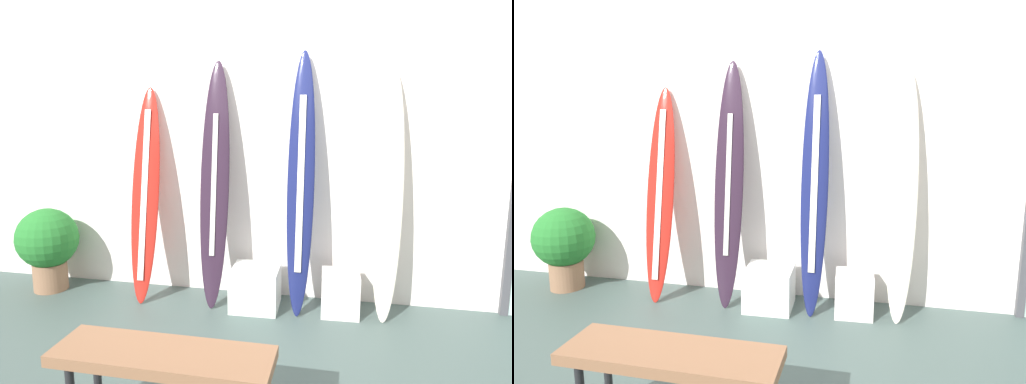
% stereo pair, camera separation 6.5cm
% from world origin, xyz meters
% --- Properties ---
extents(ground, '(8.00, 8.00, 0.04)m').
position_xyz_m(ground, '(0.00, 0.00, -0.02)').
color(ground, '#435551').
extents(wall_back, '(7.20, 0.20, 2.80)m').
position_xyz_m(wall_back, '(0.00, 1.30, 1.40)').
color(wall_back, white).
rests_on(wall_back, ground).
extents(surfboard_crimson, '(0.27, 0.48, 1.88)m').
position_xyz_m(surfboard_crimson, '(-1.19, 0.95, 0.92)').
color(surfboard_crimson, '#B12118').
rests_on(surfboard_crimson, ground).
extents(surfboard_charcoal, '(0.26, 0.42, 2.09)m').
position_xyz_m(surfboard_charcoal, '(-0.56, 0.96, 1.03)').
color(surfboard_charcoal, '#2C1C2C').
rests_on(surfboard_charcoal, ground).
extents(surfboard_navy, '(0.23, 0.42, 2.16)m').
position_xyz_m(surfboard_navy, '(0.18, 0.95, 1.06)').
color(surfboard_navy, navy).
rests_on(surfboard_navy, ground).
extents(surfboard_ivory, '(0.25, 0.39, 2.01)m').
position_xyz_m(surfboard_ivory, '(0.86, 0.98, 0.99)').
color(surfboard_ivory, silver).
rests_on(surfboard_ivory, ground).
extents(display_block_left, '(0.41, 0.41, 0.35)m').
position_xyz_m(display_block_left, '(-0.19, 0.90, 0.17)').
color(display_block_left, white).
rests_on(display_block_left, ground).
extents(display_block_center, '(0.32, 0.32, 0.35)m').
position_xyz_m(display_block_center, '(0.52, 0.93, 0.18)').
color(display_block_center, silver).
rests_on(display_block_center, ground).
extents(potted_plant, '(0.56, 0.56, 0.78)m').
position_xyz_m(potted_plant, '(-2.17, 0.89, 0.45)').
color(potted_plant, '#8D6549').
rests_on(potted_plant, ground).
extents(bench, '(1.12, 0.34, 0.48)m').
position_xyz_m(bench, '(-0.33, -0.70, 0.42)').
color(bench, brown).
rests_on(bench, ground).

